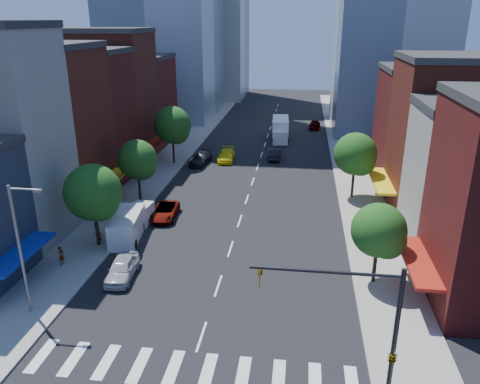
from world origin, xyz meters
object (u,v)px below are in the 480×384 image
(parked_car_front, at_px, (122,268))
(pedestrian_far, at_px, (97,233))
(parked_car_second, at_px, (141,216))
(taxi, at_px, (226,155))
(pedestrian_near, at_px, (61,255))
(traffic_car_far, at_px, (315,124))
(parked_car_third, at_px, (165,211))
(cargo_van_far, at_px, (135,219))
(box_truck, at_px, (280,130))
(parked_car_rear, at_px, (201,158))
(traffic_car_oncoming, at_px, (275,154))
(cargo_van_near, at_px, (127,227))

(parked_car_front, xyz_separation_m, pedestrian_far, (-4.35, 5.32, 0.20))
(parked_car_second, xyz_separation_m, pedestrian_far, (-2.35, -4.96, 0.31))
(taxi, relative_size, pedestrian_near, 3.40)
(parked_car_second, distance_m, traffic_car_far, 47.58)
(pedestrian_near, relative_size, pedestrian_far, 0.91)
(pedestrian_far, bearing_deg, parked_car_second, 162.62)
(parked_car_third, bearing_deg, parked_car_second, -150.06)
(cargo_van_far, relative_size, box_truck, 0.56)
(parked_car_rear, height_order, pedestrian_near, pedestrian_near)
(traffic_car_oncoming, bearing_deg, parked_car_front, 73.79)
(parked_car_rear, height_order, traffic_car_oncoming, traffic_car_oncoming)
(traffic_car_oncoming, distance_m, box_truck, 11.60)
(parked_car_third, distance_m, traffic_car_oncoming, 24.27)
(cargo_van_far, bearing_deg, traffic_car_far, 75.26)
(parked_car_front, height_order, taxi, parked_car_front)
(parked_car_rear, xyz_separation_m, traffic_car_oncoming, (9.88, 3.63, 0.01))
(parked_car_front, xyz_separation_m, taxi, (2.89, 32.20, -0.03))
(taxi, height_order, traffic_car_oncoming, taxi)
(cargo_van_near, bearing_deg, parked_car_front, -80.43)
(parked_car_front, xyz_separation_m, traffic_car_far, (15.49, 54.52, -0.01))
(parked_car_rear, bearing_deg, parked_car_third, -81.96)
(pedestrian_far, bearing_deg, parked_car_third, 153.27)
(traffic_car_oncoming, relative_size, box_truck, 0.53)
(box_truck, bearing_deg, parked_car_rear, -126.64)
(cargo_van_near, bearing_deg, taxi, 71.74)
(parked_car_second, distance_m, box_truck, 37.11)
(box_truck, relative_size, pedestrian_near, 5.59)
(parked_car_third, xyz_separation_m, taxi, (2.89, 20.60, 0.07))
(parked_car_second, bearing_deg, cargo_van_near, -85.40)
(parked_car_front, bearing_deg, parked_car_rear, 85.99)
(parked_car_third, xyz_separation_m, traffic_car_far, (15.49, 42.92, 0.09))
(box_truck, bearing_deg, traffic_car_far, 54.26)
(parked_car_second, distance_m, parked_car_rear, 20.07)
(cargo_van_far, height_order, taxi, cargo_van_far)
(parked_car_front, distance_m, box_truck, 46.51)
(box_truck, bearing_deg, taxi, -120.33)
(traffic_car_far, bearing_deg, pedestrian_near, 73.07)
(parked_car_rear, relative_size, cargo_van_far, 1.06)
(cargo_van_near, relative_size, pedestrian_near, 3.83)
(taxi, bearing_deg, parked_car_third, -100.14)
(pedestrian_near, bearing_deg, pedestrian_far, -12.86)
(parked_car_rear, distance_m, taxi, 3.76)
(parked_car_rear, bearing_deg, traffic_car_far, 63.80)
(pedestrian_far, bearing_deg, traffic_car_far, 166.00)
(parked_car_second, bearing_deg, traffic_car_far, 72.73)
(box_truck, bearing_deg, cargo_van_far, -110.81)
(parked_car_rear, xyz_separation_m, cargo_van_far, (-1.66, -21.61, 0.24))
(parked_car_third, bearing_deg, taxi, 78.50)
(parked_car_second, xyz_separation_m, traffic_car_far, (17.49, 44.25, 0.10))
(cargo_van_near, bearing_deg, pedestrian_near, -131.17)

